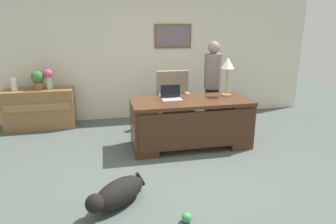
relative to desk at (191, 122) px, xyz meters
The scene contains 13 objects.
ground_plane 0.93m from the desk, 115.30° to the right, with size 12.00×12.00×0.00m, color #4C5651.
back_wall 2.10m from the desk, 100.61° to the left, with size 7.00×0.16×2.70m.
desk is the anchor object (origin of this frame).
credenza 2.98m from the desk, 149.66° to the left, with size 1.26×0.50×0.76m.
armchair 0.95m from the desk, 93.48° to the left, with size 0.60×0.59×1.09m.
person_standing 1.08m from the desk, 50.69° to the left, with size 0.32×0.32×1.65m.
dog_lying 1.95m from the desk, 131.21° to the right, with size 0.72×0.67×0.30m.
laptop 0.53m from the desk, 155.80° to the left, with size 0.32×0.22×0.23m.
desk_lamp 1.10m from the desk, 15.56° to the left, with size 0.22×0.22×0.64m.
vase_with_flowers 2.85m from the desk, 147.39° to the left, with size 0.17×0.17×0.38m.
vase_empty 3.36m from the desk, 153.11° to the left, with size 0.12×0.12×0.23m, color silver.
potted_plant 3.01m from the desk, 149.41° to the left, with size 0.24×0.24×0.36m.
dog_toy_ball 2.01m from the desk, 107.49° to the right, with size 0.11×0.11×0.11m, color green.
Camera 1 is at (-0.98, -3.66, 1.97)m, focal length 31.92 mm.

